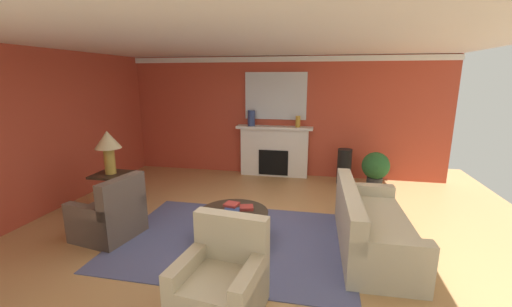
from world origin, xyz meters
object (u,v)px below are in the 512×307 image
sofa (370,228)px  potted_plant (375,168)px  vase_mantel_left (251,118)px  mantel_mirror (276,96)px  armchair_near_window (110,217)px  coffee_table (234,219)px  armchair_facing_fireplace (221,285)px  fireplace (274,152)px  vase_mantel_right (298,122)px  table_lamp (108,144)px  side_table (113,190)px  vase_tall_corner (344,166)px

sofa → potted_plant: 2.52m
vase_mantel_left → sofa: bearing=-52.9°
vase_mantel_left → mantel_mirror: bearing=17.2°
armchair_near_window → coffee_table: bearing=8.1°
mantel_mirror → armchair_facing_fireplace: size_ratio=1.53×
armchair_facing_fireplace → coffee_table: (-0.28, 1.47, 0.03)m
coffee_table → vase_mantel_left: size_ratio=2.71×
vase_mantel_left → armchair_facing_fireplace: bearing=-81.2°
mantel_mirror → potted_plant: size_ratio=1.75×
fireplace → sofa: fireplace is taller
coffee_table → vase_mantel_right: bearing=79.1°
sofa → coffee_table: size_ratio=2.12×
table_lamp → vase_mantel_left: size_ratio=2.03×
sofa → vase_mantel_left: (-2.37, 3.14, 1.09)m
mantel_mirror → potted_plant: bearing=-20.3°
fireplace → sofa: (1.82, -3.19, -0.27)m
armchair_near_window → sofa: bearing=6.5°
armchair_near_window → table_lamp: (-0.54, 0.86, 0.92)m
armchair_near_window → vase_mantel_right: vase_mantel_right is taller
armchair_near_window → armchair_facing_fireplace: same height
fireplace → armchair_facing_fireplace: (0.19, -4.82, -0.26)m
potted_plant → fireplace: bearing=162.5°
side_table → table_lamp: 0.82m
vase_mantel_right → vase_mantel_left: size_ratio=0.70×
coffee_table → vase_mantel_right: 3.51m
vase_mantel_left → potted_plant: size_ratio=0.44×
mantel_mirror → vase_tall_corner: mantel_mirror is taller
armchair_facing_fireplace → vase_mantel_right: size_ratio=3.65×
vase_tall_corner → vase_mantel_right: 1.45m
coffee_table → vase_mantel_left: vase_mantel_left is taller
armchair_near_window → vase_tall_corner: size_ratio=1.21×
armchair_near_window → side_table: size_ratio=1.36×
vase_tall_corner → table_lamp: bearing=-149.0°
sofa → armchair_facing_fireplace: armchair_facing_fireplace is taller
mantel_mirror → side_table: mantel_mirror is taller
armchair_facing_fireplace → table_lamp: (-2.65, 2.07, 0.92)m
vase_mantel_left → vase_mantel_right: bearing=0.0°
armchair_facing_fireplace → side_table: (-2.65, 2.07, 0.09)m
vase_mantel_right → table_lamp: bearing=-138.1°
side_table → potted_plant: potted_plant is taller
sofa → table_lamp: (-4.28, 0.44, 0.93)m
armchair_near_window → potted_plant: (4.14, 2.91, 0.19)m
sofa → table_lamp: bearing=174.1°
fireplace → vase_tall_corner: bearing=-10.4°
side_table → potted_plant: (4.68, 2.05, 0.09)m
armchair_facing_fireplace → vase_tall_corner: size_ratio=1.21×
fireplace → vase_mantel_left: bearing=-174.9°
armchair_facing_fireplace → vase_mantel_right: vase_mantel_right is taller
armchair_near_window → mantel_mirror: bearing=62.8°
vase_tall_corner → sofa: bearing=-86.1°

